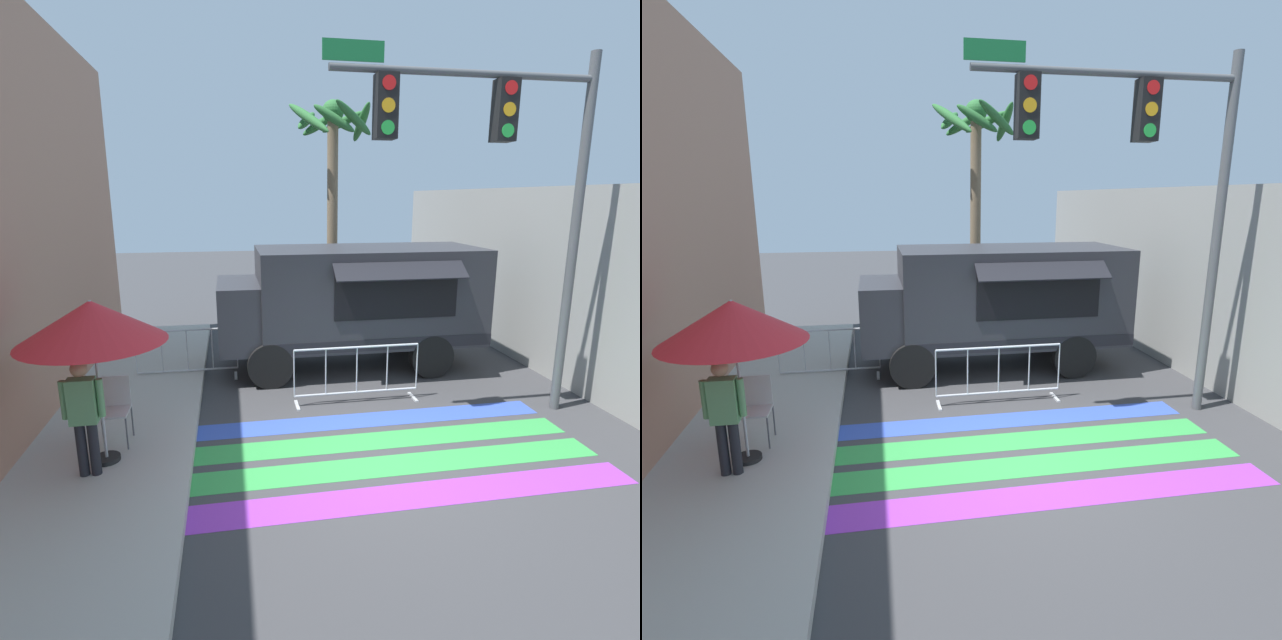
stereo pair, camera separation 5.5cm
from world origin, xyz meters
TOP-DOWN VIEW (x-y plane):
  - ground_plane at (0.00, 0.00)m, footprint 60.00×60.00m
  - sidewalk_left at (-4.91, 0.00)m, footprint 4.40×16.00m
  - concrete_wall_right at (4.56, 3.00)m, footprint 0.20×16.00m
  - crosswalk_painted at (0.00, 0.17)m, footprint 6.40×2.84m
  - food_truck at (0.47, 4.13)m, footprint 5.68×2.65m
  - traffic_signal_pole at (2.21, 1.17)m, footprint 4.39×0.29m
  - patio_umbrella at (-3.88, 0.36)m, footprint 1.89×1.89m
  - folding_chair at (-3.87, 0.97)m, footprint 0.46×0.46m
  - vendor_person at (-4.00, 0.03)m, footprint 0.53×0.21m
  - barricade_front at (0.15, 2.10)m, footprint 2.36×0.44m
  - barricade_side at (-3.02, 3.91)m, footprint 2.07×0.44m
  - palm_tree at (0.84, 7.76)m, footprint 2.40×2.29m

SIDE VIEW (x-z plane):
  - ground_plane at x=0.00m, z-range 0.00..0.00m
  - crosswalk_painted at x=0.00m, z-range 0.00..0.01m
  - sidewalk_left at x=-4.91m, z-range 0.00..0.16m
  - barricade_side at x=-3.02m, z-range 0.00..1.09m
  - barricade_front at x=0.15m, z-range 0.00..1.10m
  - folding_chair at x=-3.87m, z-range 0.27..1.25m
  - vendor_person at x=-4.00m, z-range 0.26..1.84m
  - food_truck at x=0.47m, z-range 0.22..2.90m
  - concrete_wall_right at x=4.56m, z-range 0.00..3.95m
  - patio_umbrella at x=-3.88m, z-range 1.01..3.29m
  - traffic_signal_pole at x=2.21m, z-range 1.30..7.23m
  - palm_tree at x=0.84m, z-range 1.53..7.82m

